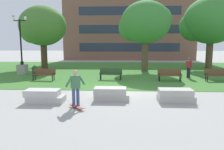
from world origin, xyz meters
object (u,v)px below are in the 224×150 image
object	(u,v)px
skateboard	(77,107)
park_bench_near_right	(217,74)
concrete_block_right	(176,96)
park_bench_far_right	(111,73)
person_bystander_near_lawn	(189,67)
concrete_block_left	(111,94)
park_bench_far_left	(44,74)
trash_bin	(35,71)
concrete_block_center	(45,96)
lamp_post_right	(22,63)
person_skateboarder	(76,86)
park_bench_near_left	(170,74)

from	to	relation	value
skateboard	park_bench_near_right	bearing A→B (deg)	39.36
concrete_block_right	park_bench_near_right	distance (m)	7.63
park_bench_far_right	person_bystander_near_lawn	bearing A→B (deg)	10.39
park_bench_near_right	concrete_block_right	bearing A→B (deg)	-126.58
concrete_block_left	person_bystander_near_lawn	xyz separation A→B (m)	(6.10, 7.36, 0.68)
concrete_block_left	skateboard	bearing A→B (deg)	-131.03
park_bench_far_left	skateboard	bearing A→B (deg)	-60.33
skateboard	trash_bin	world-z (taller)	trash_bin
skateboard	park_bench_far_left	distance (m)	8.42
park_bench_far_left	park_bench_far_right	size ratio (longest dim) A/B	1.01
concrete_block_center	skateboard	xyz separation A→B (m)	(1.84, -1.01, -0.22)
person_bystander_near_lawn	skateboard	bearing A→B (deg)	-129.90
park_bench_far_right	lamp_post_right	size ratio (longest dim) A/B	0.34
person_skateboarder	lamp_post_right	world-z (taller)	lamp_post_right
park_bench_far_left	trash_bin	xyz separation A→B (m)	(-1.61, 2.11, -0.04)
concrete_block_center	park_bench_near_right	bearing A→B (deg)	30.69
skateboard	park_bench_near_right	size ratio (longest dim) A/B	0.48
person_skateboarder	lamp_post_right	distance (m)	12.51
concrete_block_left	concrete_block_right	distance (m)	3.28
concrete_block_center	person_skateboarder	xyz separation A→B (m)	(1.72, -0.65, 0.66)
park_bench_near_right	concrete_block_left	bearing A→B (deg)	-142.80
concrete_block_right	park_bench_far_right	distance (m)	7.34
concrete_block_left	skateboard	world-z (taller)	concrete_block_left
park_bench_near_right	person_skateboarder	bearing A→B (deg)	-142.37
park_bench_near_left	park_bench_near_right	bearing A→B (deg)	2.70
lamp_post_right	concrete_block_left	bearing A→B (deg)	-44.93
concrete_block_left	lamp_post_right	bearing A→B (deg)	135.07
concrete_block_center	skateboard	world-z (taller)	concrete_block_center
concrete_block_left	person_skateboarder	size ratio (longest dim) A/B	1.06
concrete_block_right	park_bench_far_left	world-z (taller)	park_bench_far_left
concrete_block_center	person_bystander_near_lawn	bearing A→B (deg)	40.51
person_skateboarder	park_bench_far_right	distance (m)	7.58
concrete_block_left	park_bench_near_right	distance (m)	9.82
skateboard	lamp_post_right	world-z (taller)	lamp_post_right
park_bench_far_left	park_bench_near_left	bearing A→B (deg)	0.77
park_bench_far_left	park_bench_far_right	bearing A→B (deg)	5.88
concrete_block_center	concrete_block_left	size ratio (longest dim) A/B	1.05
park_bench_far_right	park_bench_far_left	bearing A→B (deg)	-174.12
concrete_block_left	concrete_block_right	world-z (taller)	same
concrete_block_left	trash_bin	world-z (taller)	trash_bin
park_bench_far_right	trash_bin	xyz separation A→B (m)	(-6.85, 1.58, -0.04)
concrete_block_right	concrete_block_left	bearing A→B (deg)	176.67
lamp_post_right	concrete_block_center	bearing A→B (deg)	-59.58
concrete_block_right	person_skateboarder	xyz separation A→B (m)	(-4.84, -1.11, 0.66)
lamp_post_right	park_bench_near_left	bearing A→B (deg)	-13.28
concrete_block_center	person_skateboarder	world-z (taller)	person_skateboarder
concrete_block_center	park_bench_near_left	world-z (taller)	park_bench_near_left
concrete_block_center	person_bystander_near_lawn	world-z (taller)	person_bystander_near_lawn
concrete_block_left	person_skateboarder	xyz separation A→B (m)	(-1.57, -1.30, 0.66)
park_bench_near_left	trash_bin	size ratio (longest dim) A/B	1.88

